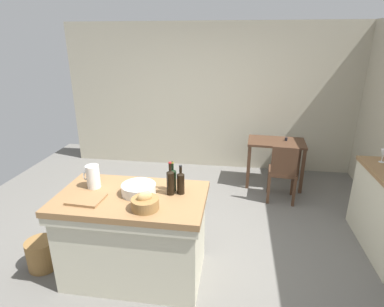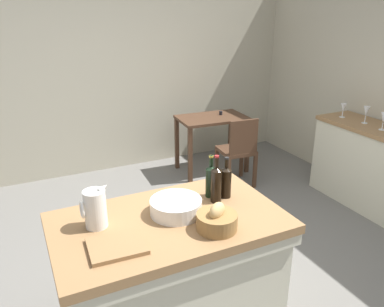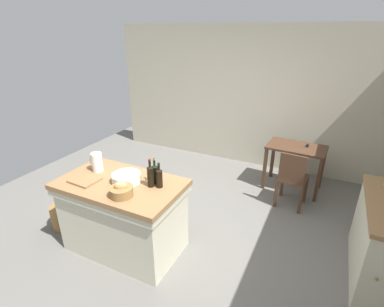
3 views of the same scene
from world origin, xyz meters
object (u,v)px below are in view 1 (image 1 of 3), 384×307
Objects in this scene: wine_bottle_green at (170,182)px; wooden_chair at (283,171)px; wash_bowl at (139,189)px; writing_desk at (276,148)px; wine_glass_right at (383,153)px; cutting_board at (86,199)px; wine_bottle_dark at (181,182)px; pitcher at (93,176)px; wicker_hamper at (42,254)px; bread_basket at (145,203)px; wine_bottle_amber at (173,179)px; island_table at (134,233)px.

wooden_chair is at bearing 53.37° from wine_bottle_green.
wash_bowl is at bearing -132.02° from wooden_chair.
writing_desk is 2.67m from wine_bottle_green.
wine_glass_right is (2.63, 1.19, 0.07)m from wash_bowl.
wine_bottle_dark is (0.83, 0.26, 0.11)m from cutting_board.
pitcher reaches higher than wooden_chair.
wicker_hamper is (-1.39, -0.13, -0.88)m from wine_bottle_green.
bread_basket reaches higher than wash_bowl.
wicker_hamper is (-0.65, 0.10, -0.76)m from cutting_board.
wooden_chair is 2.87m from cutting_board.
writing_desk is 3.39× the size of pitcher.
bread_basket reaches higher than wicker_hamper.
wine_glass_right reaches higher than wooden_chair.
writing_desk is 0.61m from wooden_chair.
pitcher reaches higher than bread_basket.
bread_basket is 0.74× the size of wicker_hamper.
wine_glass_right is at bearing -47.08° from writing_desk.
bread_basket is at bearing -149.64° from wine_glass_right.
wine_bottle_green is (0.79, -0.03, 0.01)m from pitcher.
pitcher is 0.49m from wash_bowl.
pitcher is at bearing 15.39° from wicker_hamper.
writing_desk is at bearing 61.91° from wine_bottle_green.
wine_glass_right is (3.07, 1.39, 0.11)m from cutting_board.
wicker_hamper is (-2.63, -2.46, -0.47)m from writing_desk.
wine_glass_right is at bearing 19.84° from pitcher.
bread_basket is (0.14, -0.27, 0.01)m from wash_bowl.
wine_bottle_dark is 0.10m from wine_bottle_amber.
wine_bottle_green reaches higher than cutting_board.
wine_glass_right is at bearing 24.56° from island_table.
wicker_hamper is (-1.02, -0.06, -0.33)m from island_table.
wine_bottle_dark is at bearing -0.13° from pitcher.
wine_bottle_green is at bearing -162.09° from wine_bottle_dark.
wine_bottle_green is 2.60m from wine_glass_right.
wine_bottle_amber reaches higher than island_table.
cutting_board is (0.05, -0.26, -0.11)m from pitcher.
wine_bottle_green reaches higher than island_table.
pitcher is 1.07m from wicker_hamper.
cutting_board reaches higher than wicker_hamper.
wine_glass_right is at bearing -29.44° from wooden_chair.
bread_basket is 1.50× the size of wine_glass_right.
cutting_board is (-0.58, 0.07, -0.05)m from bread_basket.
bread_basket is at bearing -6.77° from cutting_board.
wine_bottle_amber is (0.17, 0.38, 0.06)m from bread_basket.
wooden_chair is at bearing 47.53° from island_table.
wooden_chair is at bearing 44.13° from cutting_board.
wash_bowl is at bearing 24.62° from cutting_board.
wine_bottle_dark is at bearing -125.07° from wooden_chair.
writing_desk is at bearing 56.16° from island_table.
bread_basket is 0.42m from wine_bottle_dark.
island_table is 0.69m from pitcher.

